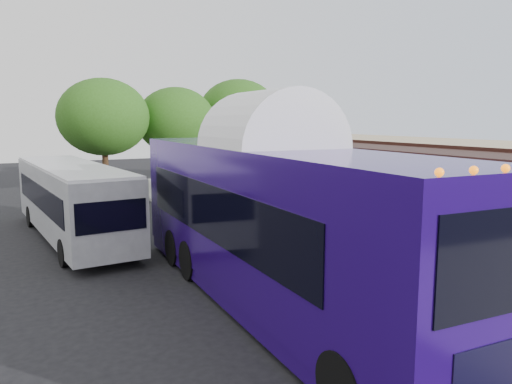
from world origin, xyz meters
TOP-DOWN VIEW (x-y plane):
  - ground at (0.00, 0.00)m, footprint 90.00×90.00m
  - sidewalk at (5.00, 4.00)m, footprint 10.00×40.00m
  - curb at (0.05, 4.00)m, footprint 0.20×40.00m
  - station_shelter at (8.38, 4.00)m, footprint 8.15×20.00m
  - coach_bus at (-1.45, -1.41)m, footprint 3.03×12.83m
  - city_bus at (-4.90, 7.73)m, footprint 3.18×10.53m
  - ped_a at (2.15, -5.00)m, footprint 0.71×0.49m
  - ped_b at (1.97, 6.41)m, footprint 1.00×0.89m
  - ped_c at (3.24, 10.46)m, footprint 1.07×0.50m
  - ped_d at (1.59, 9.82)m, footprint 1.39×1.22m
  - tree_left at (3.05, 19.72)m, footprint 5.08×5.08m
  - tree_mid at (7.95, 20.68)m, footprint 5.65×5.65m
  - tree_right at (10.97, 19.57)m, footprint 4.48×4.48m
  - tree_far at (-1.66, 18.88)m, footprint 5.35×5.35m

SIDE VIEW (x-z plane):
  - ground at x=0.00m, z-range 0.00..0.00m
  - sidewalk at x=5.00m, z-range 0.00..0.15m
  - curb at x=0.05m, z-range -0.01..0.15m
  - ped_b at x=1.97m, z-range 0.15..1.86m
  - ped_c at x=3.24m, z-range 0.15..1.93m
  - ped_d at x=1.59m, z-range 0.15..2.01m
  - ped_a at x=2.15m, z-range 0.15..2.05m
  - city_bus at x=-4.90m, z-range 0.15..2.93m
  - station_shelter at x=8.38m, z-range 0.05..3.65m
  - coach_bus at x=-1.45m, z-range 0.15..4.23m
  - tree_right at x=10.97m, z-range 0.95..6.69m
  - tree_left at x=3.05m, z-range 1.08..7.58m
  - tree_far at x=-1.66m, z-range 1.14..7.99m
  - tree_mid at x=7.95m, z-range 1.21..8.44m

